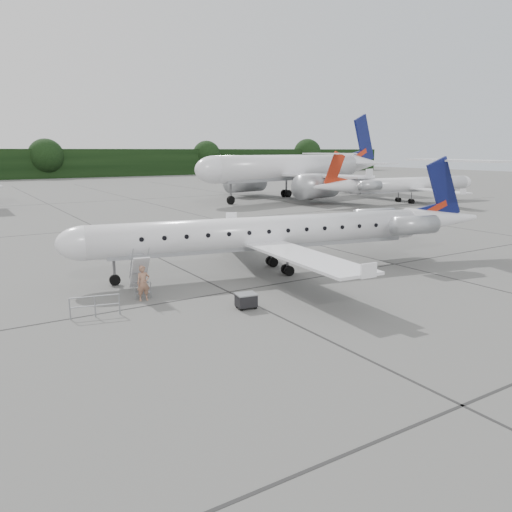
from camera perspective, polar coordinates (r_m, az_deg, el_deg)
ground at (r=26.74m, az=10.55°, el=-4.73°), size 320.00×320.00×0.00m
treeline at (r=149.82m, az=-25.69°, el=9.45°), size 260.00×4.00×8.00m
main_regional_jet at (r=31.23m, az=1.08°, el=4.52°), size 30.97×24.90×7.08m
airstair at (r=27.50m, az=-13.17°, el=-1.98°), size 1.30×2.51×2.22m
passenger at (r=26.26m, az=-12.75°, el=-3.04°), size 0.71×0.50×1.84m
safety_railing at (r=24.39m, az=-17.92°, el=-5.53°), size 2.16×0.56×1.00m
baggage_cart at (r=24.48m, az=-1.14°, el=-5.09°), size 1.05×0.90×0.82m
bg_narrowbody at (r=79.87m, az=3.87°, el=11.45°), size 42.78×34.19×13.78m
bg_regional_right at (r=77.86m, az=17.32°, el=8.58°), size 29.58×22.30×7.39m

